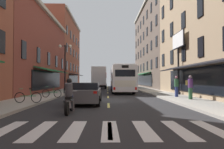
{
  "coord_description": "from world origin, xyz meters",
  "views": [
    {
      "loc": [
        -0.09,
        -16.83,
        1.58
      ],
      "look_at": [
        0.51,
        9.2,
        2.23
      ],
      "focal_mm": 34.42,
      "sensor_mm": 36.0,
      "label": 1
    }
  ],
  "objects": [
    {
      "name": "sidewalk_left",
      "position": [
        -5.9,
        0.0,
        0.07
      ],
      "size": [
        3.0,
        80.0,
        0.14
      ],
      "primitive_type": "cube",
      "color": "#A39E93",
      "rests_on": "ground"
    },
    {
      "name": "box_truck",
      "position": [
        -1.46,
        21.98,
        1.96
      ],
      "size": [
        2.54,
        7.56,
        3.8
      ],
      "color": "white",
      "rests_on": "ground"
    },
    {
      "name": "street_lamp_twin",
      "position": [
        -4.63,
        6.36,
        3.05
      ],
      "size": [
        1.42,
        0.32,
        5.25
      ],
      "color": "black",
      "rests_on": "sidewalk_left"
    },
    {
      "name": "bicycle_mid",
      "position": [
        -4.62,
        0.83,
        0.5
      ],
      "size": [
        1.68,
        0.55,
        0.91
      ],
      "color": "black",
      "rests_on": "sidewalk_left"
    },
    {
      "name": "motorcycle_rider",
      "position": [
        -1.89,
        -6.6,
        0.71
      ],
      "size": [
        0.62,
        2.07,
        1.66
      ],
      "color": "black",
      "rests_on": "ground"
    },
    {
      "name": "sidewalk_right",
      "position": [
        5.9,
        0.0,
        0.07
      ],
      "size": [
        3.0,
        80.0,
        0.14
      ],
      "primitive_type": "cube",
      "color": "#A39E93",
      "rests_on": "ground"
    },
    {
      "name": "billboard_sign",
      "position": [
        7.05,
        4.44,
        4.94
      ],
      "size": [
        0.4,
        3.3,
        6.22
      ],
      "color": "black",
      "rests_on": "sidewalk_right"
    },
    {
      "name": "sedan_near",
      "position": [
        -1.52,
        -2.58,
        0.72
      ],
      "size": [
        2.02,
        4.63,
        1.4
      ],
      "color": "#515154",
      "rests_on": "ground"
    },
    {
      "name": "crosswalk_near",
      "position": [
        0.0,
        -10.0,
        0.0
      ],
      "size": [
        7.1,
        2.8,
        0.01
      ],
      "color": "silver",
      "rests_on": "ground"
    },
    {
      "name": "pedestrian_near",
      "position": [
        6.09,
        -1.0,
        1.08
      ],
      "size": [
        0.51,
        0.48,
        1.77
      ],
      "rotation": [
        0.0,
        0.0,
        4.04
      ],
      "color": "#33663F",
      "rests_on": "sidewalk_right"
    },
    {
      "name": "pedestrian_mid",
      "position": [
        5.84,
        1.35,
        1.06
      ],
      "size": [
        0.36,
        0.36,
        1.78
      ],
      "rotation": [
        0.0,
        0.0,
        0.86
      ],
      "color": "navy",
      "rests_on": "sidewalk_right"
    },
    {
      "name": "bicycle_near",
      "position": [
        -5.05,
        -3.23,
        0.5
      ],
      "size": [
        1.71,
        0.48,
        0.91
      ],
      "color": "black",
      "rests_on": "sidewalk_left"
    },
    {
      "name": "lane_centre_dashes",
      "position": [
        0.0,
        -0.25,
        0.0
      ],
      "size": [
        0.14,
        73.9,
        0.01
      ],
      "color": "#DBCC4C",
      "rests_on": "ground"
    },
    {
      "name": "transit_bus",
      "position": [
        1.76,
        10.87,
        1.73
      ],
      "size": [
        2.67,
        11.9,
        3.29
      ],
      "color": "white",
      "rests_on": "ground"
    },
    {
      "name": "ground_plane",
      "position": [
        0.0,
        0.0,
        -0.05
      ],
      "size": [
        34.8,
        80.0,
        0.1
      ],
      "primitive_type": "cube",
      "color": "#28282B"
    },
    {
      "name": "sedan_mid",
      "position": [
        -1.17,
        31.99,
        0.73
      ],
      "size": [
        1.91,
        4.3,
        1.43
      ],
      "color": "navy",
      "rests_on": "ground"
    }
  ]
}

